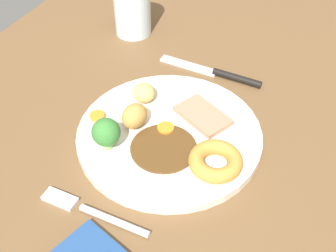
% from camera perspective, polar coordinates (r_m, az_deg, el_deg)
% --- Properties ---
extents(dining_table, '(1.20, 0.84, 0.04)m').
position_cam_1_polar(dining_table, '(0.62, -1.17, -4.86)').
color(dining_table, brown).
rests_on(dining_table, ground).
extents(dinner_plate, '(0.27, 0.27, 0.01)m').
position_cam_1_polar(dinner_plate, '(0.62, 0.00, -1.13)').
color(dinner_plate, silver).
rests_on(dinner_plate, dining_table).
extents(gravy_pool, '(0.09, 0.09, 0.00)m').
position_cam_1_polar(gravy_pool, '(0.59, -0.68, -3.08)').
color(gravy_pool, '#563819').
rests_on(gravy_pool, dinner_plate).
extents(meat_slice_main, '(0.08, 0.09, 0.01)m').
position_cam_1_polar(meat_slice_main, '(0.64, 4.67, 1.41)').
color(meat_slice_main, tan).
rests_on(meat_slice_main, dinner_plate).
extents(yorkshire_pudding, '(0.07, 0.07, 0.02)m').
position_cam_1_polar(yorkshire_pudding, '(0.57, 6.39, -4.61)').
color(yorkshire_pudding, '#C68938').
rests_on(yorkshire_pudding, dinner_plate).
extents(roast_potato_left, '(0.05, 0.05, 0.03)m').
position_cam_1_polar(roast_potato_left, '(0.66, -3.21, 4.44)').
color(roast_potato_left, '#D8B260').
rests_on(roast_potato_left, dinner_plate).
extents(roast_potato_right, '(0.05, 0.04, 0.04)m').
position_cam_1_polar(roast_potato_right, '(0.62, -4.47, 1.34)').
color(roast_potato_right, '#BC8C42').
rests_on(roast_potato_right, dinner_plate).
extents(carrot_coin_front, '(0.02, 0.02, 0.01)m').
position_cam_1_polar(carrot_coin_front, '(0.62, -0.31, -0.32)').
color(carrot_coin_front, orange).
rests_on(carrot_coin_front, dinner_plate).
extents(carrot_coin_back, '(0.02, 0.02, 0.01)m').
position_cam_1_polar(carrot_coin_back, '(0.64, -9.38, 1.31)').
color(carrot_coin_back, orange).
rests_on(carrot_coin_back, dinner_plate).
extents(broccoli_floret, '(0.04, 0.04, 0.05)m').
position_cam_1_polar(broccoli_floret, '(0.58, -8.25, -0.88)').
color(broccoli_floret, '#8CB766').
rests_on(broccoli_floret, dinner_plate).
extents(fork, '(0.02, 0.15, 0.01)m').
position_cam_1_polar(fork, '(0.55, -10.02, -11.21)').
color(fork, silver).
rests_on(fork, dining_table).
extents(knife, '(0.02, 0.19, 0.01)m').
position_cam_1_polar(knife, '(0.74, 6.75, 6.98)').
color(knife, black).
rests_on(knife, dining_table).
extents(water_glass, '(0.07, 0.07, 0.10)m').
position_cam_1_polar(water_glass, '(0.83, -4.79, 15.38)').
color(water_glass, silver).
rests_on(water_glass, dining_table).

